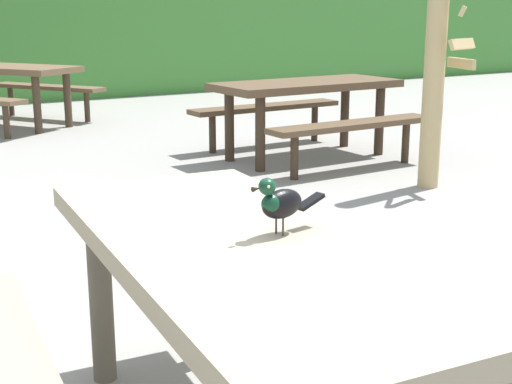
{
  "coord_description": "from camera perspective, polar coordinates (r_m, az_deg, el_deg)",
  "views": [
    {
      "loc": [
        -1.15,
        -2.04,
        1.41
      ],
      "look_at": [
        0.01,
        -0.14,
        0.84
      ],
      "focal_mm": 50.8,
      "sensor_mm": 36.0,
      "label": 1
    }
  ],
  "objects": [
    {
      "name": "picnic_table_foreground",
      "position": [
        2.22,
        -1.13,
        -8.26
      ],
      "size": [
        1.83,
        1.86,
        0.74
      ],
      "color": "gray",
      "rests_on": "ground"
    },
    {
      "name": "bird_grackle",
      "position": [
        2.17,
        1.85,
        -0.8
      ],
      "size": [
        0.29,
        0.09,
        0.18
      ],
      "color": "black",
      "rests_on": "picnic_table_foreground"
    },
    {
      "name": "picnic_table_far_centre",
      "position": [
        6.99,
        3.99,
        7.19
      ],
      "size": [
        1.82,
        1.72,
        0.74
      ],
      "color": "brown",
      "rests_on": "ground"
    },
    {
      "name": "picnic_table_mid_left",
      "position": [
        9.42,
        -19.06,
        8.27
      ],
      "size": [
        2.34,
        2.35,
        0.74
      ],
      "color": "brown",
      "rests_on": "ground"
    },
    {
      "name": "stalk_post_right_side",
      "position": [
        5.92,
        13.93,
        8.87
      ],
      "size": [
        0.4,
        0.41,
        1.77
      ],
      "color": "tan",
      "rests_on": "ground"
    }
  ]
}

